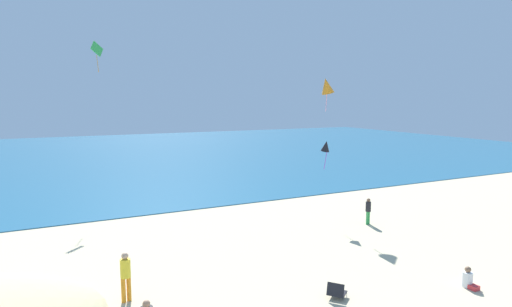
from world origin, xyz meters
The scene contains 9 objects.
ground_plane centered at (0.00, 10.00, 0.00)m, with size 120.00×120.00×0.00m, color beige.
ocean_water centered at (0.00, 49.34, 0.03)m, with size 120.00×60.00×0.05m, color #236084.
beach_chair_far_left centered at (2.02, 5.69, 0.28)m, with size 0.86×0.85×0.62m.
person_1 centered at (9.01, 12.17, 0.84)m, with size 0.37×0.37×1.46m.
person_2 centered at (-4.49, 8.72, 1.00)m, with size 0.41×0.41×1.73m.
person_4 centered at (6.93, 4.32, 0.29)m, with size 0.39×0.63×0.77m.
kite_orange centered at (8.11, 15.02, 7.61)m, with size 0.97×0.78×2.00m.
kite_black centered at (7.38, 13.96, 4.23)m, with size 0.67×0.73×1.66m.
kite_green centered at (-3.28, 24.98, 10.12)m, with size 0.89×0.76×2.07m.
Camera 1 is at (-6.65, -5.62, 6.84)m, focal length 30.03 mm.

